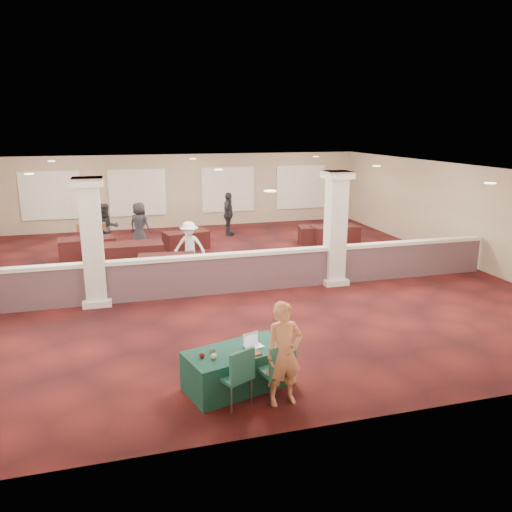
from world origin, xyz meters
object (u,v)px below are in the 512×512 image
object	(u,v)px
woman	(284,354)
far_table_front_right	(335,235)
far_table_back_left	(87,249)
far_table_front_left	(132,255)
far_table_back_right	(321,235)
near_table	(238,368)
conf_chair_side	(237,372)
far_table_back_center	(186,240)
attendee_a	(107,228)
attendee_c	(228,214)
far_table_front_center	(167,266)
attendee_b	(189,246)
conf_chair_main	(279,367)
attendee_d	(140,225)

from	to	relation	value
woman	far_table_front_right	size ratio (longest dim) A/B	0.98
far_table_front_right	far_table_back_left	distance (m)	9.01
far_table_front_left	far_table_back_right	world-z (taller)	far_table_front_left
near_table	conf_chair_side	world-z (taller)	conf_chair_side
conf_chair_side	woman	world-z (taller)	woman
far_table_back_center	near_table	bearing A→B (deg)	-92.79
near_table	attendee_a	xyz separation A→B (m)	(-2.26, 10.50, 0.54)
near_table	far_table_back_center	xyz separation A→B (m)	(0.50, 10.29, -0.02)
far_table_back_right	attendee_c	size ratio (longest dim) A/B	0.94
attendee_c	woman	bearing A→B (deg)	-162.34
woman	far_table_back_right	size ratio (longest dim) A/B	1.03
near_table	woman	size ratio (longest dim) A/B	1.04
far_table_back_center	attendee_a	distance (m)	2.83
far_table_front_center	attendee_c	xyz separation A→B (m)	(3.05, 5.31, 0.55)
far_table_front_left	attendee_b	xyz separation A→B (m)	(1.72, -0.78, 0.38)
far_table_front_left	attendee_c	xyz separation A→B (m)	(4.00, 3.89, 0.50)
attendee_c	conf_chair_main	bearing A→B (deg)	-162.64
conf_chair_main	far_table_front_left	bearing A→B (deg)	90.77
conf_chair_main	attendee_b	world-z (taller)	attendee_b
near_table	far_table_front_left	distance (m)	8.41
woman	far_table_front_left	distance (m)	9.22
far_table_front_center	far_table_back_center	size ratio (longest dim) A/B	1.05
conf_chair_side	attendee_a	distance (m)	11.29
near_table	far_table_back_right	bearing A→B (deg)	43.74
far_table_front_left	attendee_a	world-z (taller)	attendee_a
conf_chair_main	attendee_d	distance (m)	11.69
near_table	far_table_back_left	distance (m)	10.13
conf_chair_main	conf_chair_side	xyz separation A→B (m)	(-0.69, 0.01, 0.00)
woman	far_table_front_center	xyz separation A→B (m)	(-1.13, 7.56, -0.53)
attendee_b	attendee_c	distance (m)	5.20
near_table	attendee_c	world-z (taller)	attendee_c
woman	conf_chair_main	bearing A→B (deg)	111.49
far_table_front_right	far_table_back_center	xyz separation A→B (m)	(-5.57, 0.79, -0.03)
conf_chair_side	far_table_back_left	world-z (taller)	conf_chair_side
attendee_d	conf_chair_main	bearing A→B (deg)	135.52
attendee_a	near_table	bearing A→B (deg)	-94.97
conf_chair_main	attendee_c	xyz separation A→B (m)	(1.98, 12.76, 0.29)
far_table_back_left	far_table_back_right	size ratio (longest dim) A/B	1.09
conf_chair_main	attendee_a	bearing A→B (deg)	92.09
far_table_back_left	attendee_d	world-z (taller)	attendee_d
far_table_back_left	conf_chair_side	bearing A→B (deg)	-74.92
conf_chair_side	attendee_c	size ratio (longest dim) A/B	0.57
far_table_front_right	far_table_back_right	xyz separation A→B (m)	(-0.48, 0.20, -0.02)
near_table	conf_chair_main	bearing A→B (deg)	-64.40
far_table_back_left	attendee_d	bearing A→B (deg)	34.92
conf_chair_main	far_table_front_left	xyz separation A→B (m)	(-2.02, 8.87, -0.20)
attendee_a	attendee_c	size ratio (longest dim) A/B	0.99
conf_chair_side	far_table_front_left	size ratio (longest dim) A/B	0.52
attendee_c	far_table_front_left	bearing A→B (deg)	160.41
woman	far_table_back_right	xyz separation A→B (m)	(5.01, 10.40, -0.53)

